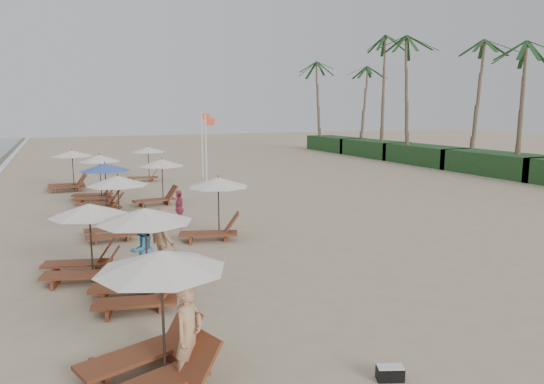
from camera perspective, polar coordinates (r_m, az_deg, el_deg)
name	(u,v)px	position (r m, az deg, el deg)	size (l,w,h in m)	color
ground	(336,276)	(14.36, 7.40, -9.57)	(160.00, 160.00, 0.00)	tan
shrub_hedge	(497,164)	(39.24, 24.43, 2.99)	(3.20, 53.00, 1.60)	#193D1C
palm_row	(495,34)	(39.94, 24.27, 16.23)	(7.00, 52.00, 12.30)	brown
lounger_station_0	(147,324)	(8.91, -14.15, -14.49)	(2.70, 2.56, 2.35)	brown
lounger_station_1	(137,256)	(12.42, -15.24, -7.13)	(2.62, 2.29, 2.35)	brown
lounger_station_2	(82,241)	(14.86, -21.01, -5.31)	(2.56, 2.29, 2.09)	brown
lounger_station_3	(113,206)	(18.91, -17.78, -1.49)	(2.42, 2.20, 2.30)	brown
lounger_station_4	(101,187)	(24.08, -19.08, 0.55)	(2.64, 2.40, 2.23)	brown
lounger_station_5	(95,181)	(26.82, -19.67, 1.24)	(2.58, 2.40, 2.39)	brown
lounger_station_6	(69,171)	(31.15, -22.36, 2.29)	(2.69, 2.37, 2.32)	brown
inland_station_0	(214,203)	(18.01, -6.73, -1.30)	(2.82, 2.25, 2.22)	brown
inland_station_1	(158,178)	(25.10, -12.95, 1.62)	(2.76, 2.24, 2.22)	brown
inland_station_2	(146,160)	(33.64, -14.33, 3.58)	(2.72, 2.24, 2.22)	brown
beachgoer_near	(189,335)	(8.87, -9.56, -15.87)	(0.65, 0.43, 1.79)	tan
beachgoer_mid_a	(141,249)	(14.31, -14.80, -6.40)	(0.81, 0.63, 1.66)	teal
beachgoer_mid_b	(163,237)	(15.27, -12.38, -5.06)	(1.15, 0.66, 1.78)	#916949
beachgoer_far_a	(179,209)	(20.03, -10.62, -1.92)	(0.89, 0.37, 1.53)	#D35479
duffel_bag	(390,373)	(9.42, 13.43, -19.59)	(0.52, 0.39, 0.26)	black
flag_pole_near	(207,149)	(28.91, -7.53, 4.96)	(0.59, 0.08, 4.36)	silver
flag_pole_far	(203,141)	(34.57, -7.99, 5.85)	(0.60, 0.08, 4.56)	silver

